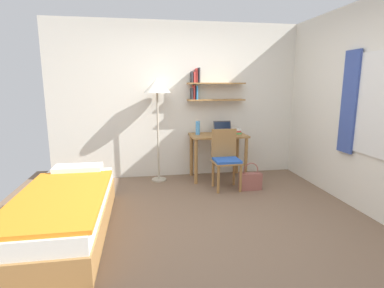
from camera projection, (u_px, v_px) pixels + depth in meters
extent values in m
plane|color=brown|center=(207.00, 225.00, 3.45)|extent=(5.28, 5.28, 0.00)
cube|color=silver|center=(182.00, 101.00, 5.15)|extent=(4.40, 0.05, 2.60)
cube|color=#9E703D|center=(216.00, 100.00, 5.11)|extent=(0.97, 0.22, 0.02)
cube|color=#333338|center=(192.00, 94.00, 5.04)|extent=(0.02, 0.16, 0.19)
cube|color=#D13D38|center=(194.00, 92.00, 5.06)|extent=(0.03, 0.13, 0.23)
cube|color=#3384C6|center=(196.00, 93.00, 5.05)|extent=(0.02, 0.16, 0.22)
cube|color=#9E703D|center=(216.00, 83.00, 5.05)|extent=(0.97, 0.22, 0.02)
cube|color=#333338|center=(192.00, 77.00, 4.99)|extent=(0.03, 0.15, 0.18)
cube|color=#D13D38|center=(194.00, 77.00, 5.00)|extent=(0.03, 0.14, 0.17)
cube|color=#D13D38|center=(196.00, 76.00, 5.01)|extent=(0.03, 0.14, 0.23)
cube|color=#333338|center=(199.00, 75.00, 5.00)|extent=(0.02, 0.16, 0.24)
cube|color=silver|center=(377.00, 109.00, 3.52)|extent=(0.05, 4.40, 2.60)
cube|color=silver|center=(382.00, 105.00, 3.40)|extent=(0.02, 0.82, 1.22)
cube|color=white|center=(382.00, 105.00, 3.40)|extent=(0.01, 0.76, 1.16)
cube|color=#384C93|center=(349.00, 103.00, 3.90)|extent=(0.03, 0.28, 1.32)
cube|color=#9E703D|center=(66.00, 221.00, 3.24)|extent=(0.86, 2.05, 0.28)
cube|color=silver|center=(64.00, 202.00, 3.20)|extent=(0.82, 1.98, 0.16)
cube|color=orange|center=(60.00, 197.00, 3.06)|extent=(0.87, 1.68, 0.04)
cube|color=white|center=(78.00, 169.00, 3.95)|extent=(0.60, 0.28, 0.10)
cube|color=#9E703D|center=(218.00, 135.00, 5.04)|extent=(0.93, 0.55, 0.03)
cylinder|color=#9E703D|center=(196.00, 162.00, 4.82)|extent=(0.06, 0.06, 0.73)
cylinder|color=#9E703D|center=(246.00, 160.00, 4.96)|extent=(0.06, 0.06, 0.73)
cylinder|color=#9E703D|center=(191.00, 155.00, 5.27)|extent=(0.06, 0.06, 0.73)
cylinder|color=#9E703D|center=(237.00, 153.00, 5.40)|extent=(0.06, 0.06, 0.73)
cube|color=#9E703D|center=(227.00, 162.00, 4.56)|extent=(0.42, 0.39, 0.03)
cube|color=blue|center=(227.00, 160.00, 4.55)|extent=(0.38, 0.36, 0.04)
cube|color=#9E703D|center=(224.00, 143.00, 4.67)|extent=(0.39, 0.04, 0.43)
cylinder|color=#9E703D|center=(218.00, 180.00, 4.42)|extent=(0.04, 0.04, 0.41)
cylinder|color=#9E703D|center=(241.00, 178.00, 4.48)|extent=(0.04, 0.04, 0.41)
cylinder|color=#9E703D|center=(213.00, 174.00, 4.72)|extent=(0.04, 0.04, 0.41)
cylinder|color=#9E703D|center=(234.00, 173.00, 4.78)|extent=(0.04, 0.04, 0.41)
cylinder|color=#B2A893|center=(159.00, 179.00, 5.06)|extent=(0.24, 0.24, 0.02)
cylinder|color=#B2A893|center=(158.00, 137.00, 4.92)|extent=(0.03, 0.03, 1.43)
cone|color=silver|center=(157.00, 85.00, 4.76)|extent=(0.43, 0.43, 0.22)
cube|color=#2D2D33|center=(223.00, 134.00, 5.07)|extent=(0.31, 0.23, 0.01)
cube|color=#2D2D33|center=(222.00, 127.00, 5.12)|extent=(0.30, 0.11, 0.20)
cube|color=black|center=(222.00, 127.00, 5.11)|extent=(0.27, 0.09, 0.17)
cylinder|color=#4C99DB|center=(198.00, 128.00, 5.01)|extent=(0.07, 0.07, 0.23)
cube|color=#4CA856|center=(236.00, 133.00, 5.14)|extent=(0.16, 0.22, 0.03)
cube|color=#D13D38|center=(235.00, 131.00, 5.14)|extent=(0.16, 0.23, 0.03)
cube|color=silver|center=(236.00, 129.00, 5.13)|extent=(0.16, 0.22, 0.02)
cube|color=#99564C|center=(250.00, 181.00, 4.59)|extent=(0.33, 0.13, 0.26)
torus|color=#99564C|center=(251.00, 170.00, 4.55)|extent=(0.23, 0.02, 0.23)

